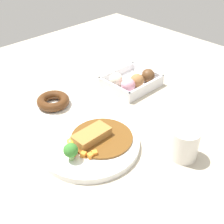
% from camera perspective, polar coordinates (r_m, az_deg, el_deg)
% --- Properties ---
extents(ground_plane, '(1.60, 1.60, 0.00)m').
position_cam_1_polar(ground_plane, '(0.98, 0.53, -1.14)').
color(ground_plane, '#B2A893').
extents(curry_plate, '(0.29, 0.29, 0.07)m').
position_cam_1_polar(curry_plate, '(0.86, -4.24, -5.90)').
color(curry_plate, white).
rests_on(curry_plate, ground_plane).
extents(donut_box, '(0.19, 0.16, 0.06)m').
position_cam_1_polar(donut_box, '(1.14, 3.79, 5.81)').
color(donut_box, white).
rests_on(donut_box, ground_plane).
extents(chocolate_ring_donut, '(0.13, 0.13, 0.03)m').
position_cam_1_polar(chocolate_ring_donut, '(1.05, -11.15, 2.03)').
color(chocolate_ring_donut, white).
rests_on(chocolate_ring_donut, ground_plane).
extents(coffee_mug, '(0.08, 0.08, 0.09)m').
position_cam_1_polar(coffee_mug, '(0.83, 13.64, -5.96)').
color(coffee_mug, silver).
rests_on(coffee_mug, ground_plane).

